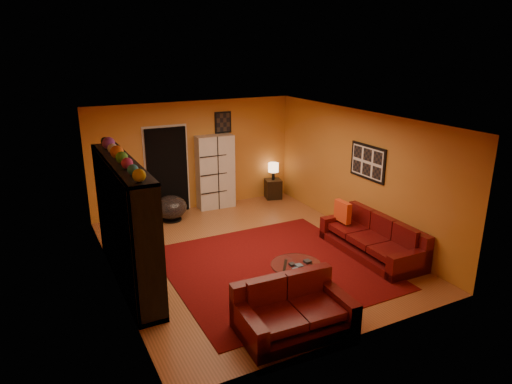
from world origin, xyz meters
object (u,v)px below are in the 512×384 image
tv (130,229)px  sofa (375,240)px  side_table (273,189)px  table_lamp (273,168)px  coffee_table (296,267)px  bowl_chair (171,208)px  entertainment_unit (126,223)px  loveseat (292,310)px  storage_cabinet (215,172)px

tv → sofa: (4.36, -0.97, -0.68)m
side_table → table_lamp: size_ratio=1.13×
sofa → coffee_table: bearing=-167.0°
tv → bowl_chair: 2.93m
entertainment_unit → loveseat: size_ratio=1.85×
sofa → storage_cabinet: (-1.70, 3.86, 0.61)m
tv → side_table: tv is taller
sofa → bowl_chair: size_ratio=3.10×
coffee_table → bowl_chair: bearing=103.3°
tv → storage_cabinet: size_ratio=0.48×
tv → entertainment_unit: bearing=29.8°
entertainment_unit → storage_cabinet: bearing=45.9°
storage_cabinet → bowl_chair: size_ratio=2.52×
sofa → entertainment_unit: bearing=167.7°
entertainment_unit → tv: size_ratio=3.46×
storage_cabinet → table_lamp: 1.59m
entertainment_unit → tv: 0.13m
sofa → table_lamp: bearing=92.8°
coffee_table → side_table: side_table is taller
tv → table_lamp: (4.26, 2.84, -0.16)m
tv → storage_cabinet: bearing=-42.7°
side_table → table_lamp: bearing=0.0°
side_table → table_lamp: table_lamp is taller
sofa → coffee_table: size_ratio=2.65×
entertainment_unit → loveseat: bearing=-54.4°
bowl_chair → table_lamp: table_lamp is taller
storage_cabinet → side_table: storage_cabinet is taller
bowl_chair → side_table: size_ratio=1.42×
side_table → table_lamp: 0.56m
side_table → storage_cabinet: bearing=178.2°
tv → storage_cabinet: 3.93m
side_table → bowl_chair: bearing=-173.0°
tv → side_table: 5.16m
coffee_table → side_table: 4.66m
tv → table_lamp: 5.12m
entertainment_unit → storage_cabinet: 3.90m
sofa → side_table: sofa is taller
coffee_table → entertainment_unit: bearing=147.9°
storage_cabinet → bowl_chair: bearing=-159.7°
loveseat → bowl_chair: bearing=5.8°
bowl_chair → side_table: bowl_chair is taller
entertainment_unit → coffee_table: entertainment_unit is taller
loveseat → coffee_table: bearing=-32.3°
tv → table_lamp: bearing=-56.3°
sofa → coffee_table: 2.08m
storage_cabinet → bowl_chair: 1.45m
sofa → loveseat: size_ratio=1.36×
storage_cabinet → table_lamp: bearing=0.8°
side_table → loveseat: bearing=-116.5°
loveseat → table_lamp: size_ratio=3.66×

